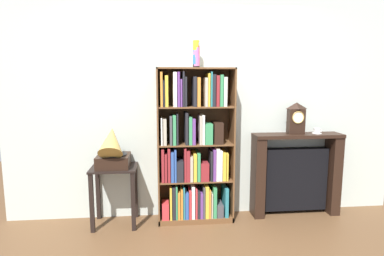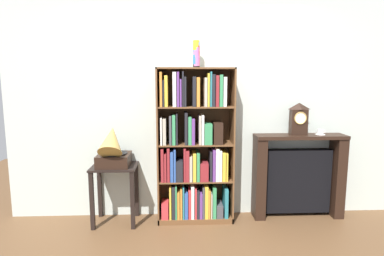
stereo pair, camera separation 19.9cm
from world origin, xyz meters
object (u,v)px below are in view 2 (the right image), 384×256
cup_stack (196,54)px  fireplace_mantel (298,176)px  gramophone (113,149)px  mantel_clock (299,119)px  side_table_left (115,182)px  bookshelf (194,154)px  teacup_with_saucer (320,132)px

cup_stack → fireplace_mantel: bearing=1.8°
cup_stack → gramophone: size_ratio=0.57×
gramophone → mantel_clock: size_ratio=1.39×
side_table_left → gramophone: bearing=-90.0°
gramophone → bookshelf: bearing=5.7°
gramophone → teacup_with_saucer: bearing=3.1°
bookshelf → cup_stack: cup_stack is taller
cup_stack → side_table_left: bearing=-176.4°
cup_stack → side_table_left: 1.72m
gramophone → teacup_with_saucer: size_ratio=4.31×
fireplace_mantel → mantel_clock: size_ratio=2.84×
fireplace_mantel → teacup_with_saucer: (0.24, -0.02, 0.54)m
teacup_with_saucer → cup_stack: bearing=-179.4°
side_table_left → fireplace_mantel: fireplace_mantel is taller
side_table_left → teacup_with_saucer: 2.47m
side_table_left → gramophone: size_ratio=1.29×
side_table_left → gramophone: gramophone is taller
bookshelf → mantel_clock: 1.28m
bookshelf → mantel_clock: bookshelf is taller
cup_stack → gramophone: (-0.94, -0.11, -1.04)m
side_table_left → fireplace_mantel: bearing=2.5°
side_table_left → teacup_with_saucer: size_ratio=5.57×
cup_stack → gramophone: bearing=-173.0°
mantel_clock → teacup_with_saucer: bearing=0.6°
fireplace_mantel → mantel_clock: bearing=-142.0°
bookshelf → gramophone: 0.92m
bookshelf → gramophone: bearing=-174.3°
bookshelf → cup_stack: (0.02, 0.02, 1.13)m
mantel_clock → side_table_left: bearing=-178.1°
cup_stack → fireplace_mantel: (1.23, 0.04, -1.43)m
cup_stack → gramophone: 1.40m
side_table_left → fireplace_mantel: (2.17, 0.10, 0.01)m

